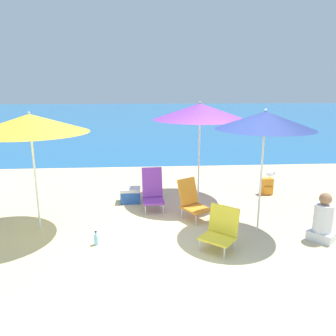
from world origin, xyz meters
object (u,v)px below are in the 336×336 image
(beach_umbrella_purple, at_px, (200,112))
(backpack_orange, at_px, (267,186))
(person_seated_near, at_px, (323,221))
(beach_chair_yellow, at_px, (221,229))
(seagull, at_px, (271,174))
(cooler_box, at_px, (130,195))
(beach_umbrella_yellow, at_px, (30,123))
(beach_chair_orange, at_px, (192,200))
(beach_umbrella_navy, at_px, (265,121))
(beach_chair_purple, at_px, (153,190))
(water_bottle, at_px, (96,239))

(beach_umbrella_purple, height_order, backpack_orange, beach_umbrella_purple)
(person_seated_near, bearing_deg, beach_chair_yellow, 142.42)
(seagull, bearing_deg, cooler_box, -156.93)
(beach_umbrella_yellow, relative_size, person_seated_near, 2.54)
(beach_umbrella_yellow, height_order, seagull, beach_umbrella_yellow)
(beach_chair_orange, xyz_separation_m, seagull, (2.60, 2.64, -0.23))
(beach_chair_orange, bearing_deg, beach_chair_yellow, -108.31)
(beach_umbrella_navy, relative_size, beach_chair_purple, 2.52)
(beach_umbrella_purple, bearing_deg, person_seated_near, -53.42)
(beach_umbrella_yellow, xyz_separation_m, cooler_box, (1.57, 1.35, -1.75))
(beach_chair_yellow, distance_m, cooler_box, 2.73)
(beach_chair_orange, xyz_separation_m, backpack_orange, (1.99, 1.33, -0.17))
(person_seated_near, distance_m, backpack_orange, 2.42)
(cooler_box, relative_size, seagull, 1.63)
(beach_umbrella_yellow, bearing_deg, beach_umbrella_navy, -4.61)
(seagull, bearing_deg, person_seated_near, -98.60)
(beach_chair_yellow, height_order, beach_chair_orange, beach_chair_orange)
(beach_chair_yellow, relative_size, cooler_box, 1.54)
(beach_chair_purple, height_order, backpack_orange, beach_chair_purple)
(beach_chair_yellow, height_order, person_seated_near, person_seated_near)
(beach_umbrella_purple, bearing_deg, cooler_box, -172.24)
(beach_umbrella_purple, distance_m, person_seated_near, 3.31)
(beach_chair_purple, distance_m, person_seated_near, 3.23)
(beach_chair_yellow, height_order, cooler_box, beach_chair_yellow)
(seagull, bearing_deg, beach_chair_yellow, -120.79)
(beach_umbrella_navy, distance_m, beach_chair_orange, 2.04)
(beach_chair_purple, relative_size, seagull, 3.17)
(beach_umbrella_navy, distance_m, cooler_box, 3.38)
(beach_chair_yellow, xyz_separation_m, water_bottle, (-1.99, 0.24, -0.23))
(beach_chair_purple, xyz_separation_m, person_seated_near, (2.78, -1.64, -0.07))
(cooler_box, distance_m, seagull, 4.17)
(beach_umbrella_yellow, xyz_separation_m, seagull, (5.40, 2.98, -1.77))
(beach_chair_purple, relative_size, cooler_box, 1.95)
(beach_chair_yellow, bearing_deg, beach_umbrella_yellow, -156.47)
(beach_chair_yellow, relative_size, person_seated_near, 0.82)
(beach_chair_orange, bearing_deg, person_seated_near, -59.05)
(beach_umbrella_purple, bearing_deg, beach_chair_purple, -148.01)
(beach_umbrella_navy, bearing_deg, beach_umbrella_yellow, 175.39)
(cooler_box, xyz_separation_m, seagull, (3.83, 1.63, -0.02))
(beach_chair_purple, height_order, seagull, beach_chair_purple)
(person_seated_near, xyz_separation_m, seagull, (0.56, 3.73, -0.20))
(beach_umbrella_purple, relative_size, water_bottle, 9.11)
(beach_umbrella_navy, bearing_deg, backpack_orange, 65.58)
(beach_chair_yellow, bearing_deg, beach_chair_orange, 142.63)
(beach_umbrella_yellow, xyz_separation_m, water_bottle, (1.09, -0.67, -1.81))
(beach_umbrella_navy, height_order, beach_chair_purple, beach_umbrella_navy)
(beach_umbrella_navy, bearing_deg, water_bottle, -172.74)
(backpack_orange, height_order, cooler_box, backpack_orange)
(person_seated_near, relative_size, water_bottle, 3.44)
(beach_chair_yellow, bearing_deg, beach_umbrella_purple, 129.13)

